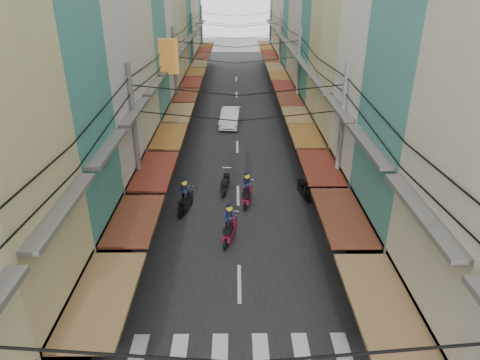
{
  "coord_description": "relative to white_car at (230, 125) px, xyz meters",
  "views": [
    {
      "loc": [
        -0.13,
        -16.29,
        11.55
      ],
      "look_at": [
        0.09,
        3.81,
        2.05
      ],
      "focal_mm": 32.0,
      "sensor_mm": 36.0,
      "label": 1
    }
  ],
  "objects": [
    {
      "name": "ground",
      "position": [
        0.57,
        -19.24,
        0.0
      ],
      "size": [
        160.0,
        160.0,
        0.0
      ],
      "primitive_type": "plane",
      "color": "#62625D",
      "rests_on": "ground"
    },
    {
      "name": "road",
      "position": [
        0.57,
        0.76,
        0.01
      ],
      "size": [
        10.0,
        80.0,
        0.02
      ],
      "primitive_type": "cube",
      "color": "black",
      "rests_on": "ground"
    },
    {
      "name": "sidewalk_left",
      "position": [
        -5.93,
        0.76,
        0.03
      ],
      "size": [
        3.0,
        80.0,
        0.06
      ],
      "primitive_type": "cube",
      "color": "slate",
      "rests_on": "ground"
    },
    {
      "name": "sidewalk_right",
      "position": [
        7.07,
        0.76,
        0.03
      ],
      "size": [
        3.0,
        80.0,
        0.06
      ],
      "primitive_type": "cube",
      "color": "slate",
      "rests_on": "ground"
    },
    {
      "name": "building_row_left",
      "position": [
        -7.35,
        -2.68,
        9.78
      ],
      "size": [
        7.8,
        67.67,
        23.7
      ],
      "color": "silver",
      "rests_on": "ground"
    },
    {
      "name": "building_row_right",
      "position": [
        8.48,
        -2.8,
        9.41
      ],
      "size": [
        7.8,
        68.98,
        22.59
      ],
      "color": "teal",
      "rests_on": "ground"
    },
    {
      "name": "utility_poles",
      "position": [
        0.57,
        -4.23,
        6.59
      ],
      "size": [
        10.2,
        66.13,
        8.2
      ],
      "color": "slate",
      "rests_on": "ground"
    },
    {
      "name": "white_car",
      "position": [
        0.0,
        0.0,
        0.0
      ],
      "size": [
        5.31,
        2.49,
        1.82
      ],
      "primitive_type": "imported",
      "rotation": [
        0.0,
        0.0,
        -0.09
      ],
      "color": "#BBBBBF",
      "rests_on": "ground"
    },
    {
      "name": "bicycle",
      "position": [
        7.89,
        -21.32,
        0.0
      ],
      "size": [
        1.67,
        0.96,
        1.08
      ],
      "primitive_type": "imported",
      "rotation": [
        0.0,
        0.0,
        1.32
      ],
      "color": "black",
      "rests_on": "ground"
    },
    {
      "name": "moving_scooters",
      "position": [
        0.22,
        -13.63,
        0.58
      ],
      "size": [
        7.13,
        20.84,
        2.01
      ],
      "color": "black",
      "rests_on": "ground"
    },
    {
      "name": "parked_scooters",
      "position": [
        4.51,
        -22.91,
        0.48
      ],
      "size": [
        12.82,
        13.75,
        1.01
      ],
      "color": "black",
      "rests_on": "ground"
    },
    {
      "name": "pedestrians",
      "position": [
        -3.37,
        -17.81,
        1.04
      ],
      "size": [
        13.08,
        22.84,
        2.22
      ],
      "color": "#27202B",
      "rests_on": "ground"
    },
    {
      "name": "traffic_sign",
      "position": [
        6.31,
        -20.39,
        2.01
      ],
      "size": [
        0.1,
        0.61,
        2.78
      ],
      "color": "slate",
      "rests_on": "ground"
    }
  ]
}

